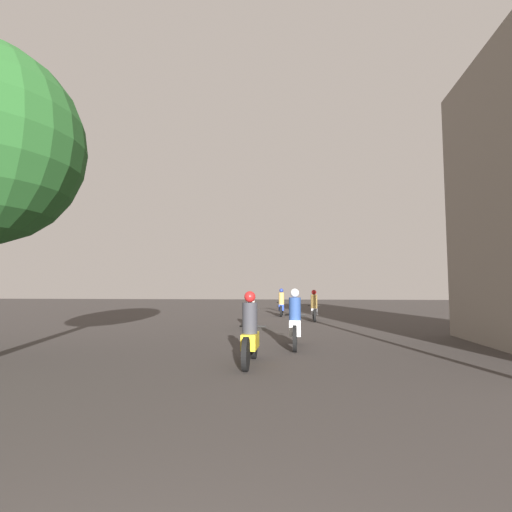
# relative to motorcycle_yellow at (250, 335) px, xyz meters

# --- Properties ---
(motorcycle_yellow) EXTENTS (0.60, 2.08, 1.54)m
(motorcycle_yellow) POSITION_rel_motorcycle_yellow_xyz_m (0.00, 0.00, 0.00)
(motorcycle_yellow) COLOR black
(motorcycle_yellow) RESTS_ON ground_plane
(motorcycle_white) EXTENTS (0.60, 2.10, 1.60)m
(motorcycle_white) POSITION_rel_motorcycle_yellow_xyz_m (0.92, 2.50, 0.03)
(motorcycle_white) COLOR black
(motorcycle_white) RESTS_ON ground_plane
(motorcycle_green) EXTENTS (0.60, 2.01, 1.47)m
(motorcycle_green) POSITION_rel_motorcycle_yellow_xyz_m (-0.94, 7.86, -0.03)
(motorcycle_green) COLOR black
(motorcycle_green) RESTS_ON ground_plane
(motorcycle_silver) EXTENTS (0.60, 2.05, 1.55)m
(motorcycle_silver) POSITION_rel_motorcycle_yellow_xyz_m (1.76, 11.73, 0.00)
(motorcycle_silver) COLOR black
(motorcycle_silver) RESTS_ON ground_plane
(motorcycle_blue) EXTENTS (0.60, 2.00, 1.62)m
(motorcycle_blue) POSITION_rel_motorcycle_yellow_xyz_m (-0.02, 15.22, 0.03)
(motorcycle_blue) COLOR black
(motorcycle_blue) RESTS_ON ground_plane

